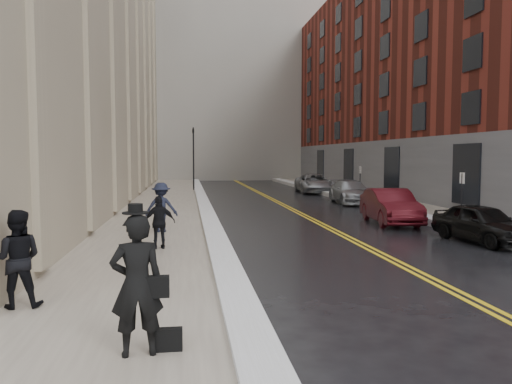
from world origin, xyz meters
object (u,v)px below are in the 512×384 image
object	(u,v)px
pedestrian_main	(137,285)
pedestrian_a	(17,259)
car_black	(482,223)
car_maroon	(390,206)
pedestrian_b	(161,207)
car_silver_near	(351,192)
pedestrian_c	(159,222)
car_silver_far	(314,183)

from	to	relation	value
pedestrian_main	pedestrian_a	world-z (taller)	pedestrian_main
car_black	pedestrian_main	xyz separation A→B (m)	(-10.43, -8.46, 0.48)
car_black	pedestrian_main	bearing A→B (deg)	-148.93
car_maroon	pedestrian_b	world-z (taller)	pedestrian_b
pedestrian_b	car_silver_near	bearing A→B (deg)	-129.44
pedestrian_a	pedestrian_c	distance (m)	5.92
pedestrian_a	pedestrian_b	bearing A→B (deg)	-108.77
pedestrian_c	pedestrian_main	bearing A→B (deg)	82.52
car_silver_near	pedestrian_a	size ratio (longest dim) A/B	2.71
pedestrian_main	pedestrian_a	distance (m)	3.48
car_silver_near	pedestrian_a	distance (m)	23.82
car_silver_near	pedestrian_b	xyz separation A→B (m)	(-10.87, -11.17, 0.35)
car_silver_near	car_silver_far	size ratio (longest dim) A/B	0.90
car_silver_far	pedestrian_main	world-z (taller)	pedestrian_main
car_silver_near	pedestrian_b	world-z (taller)	pedestrian_b
car_silver_far	pedestrian_c	distance (m)	25.70
car_silver_far	pedestrian_main	bearing A→B (deg)	-105.18
pedestrian_b	pedestrian_main	bearing A→B (deg)	95.99
car_silver_near	car_black	bearing A→B (deg)	-87.38
car_black	pedestrian_a	size ratio (longest dim) A/B	2.15
car_maroon	pedestrian_a	xyz separation A→B (m)	(-11.69, -10.85, 0.29)
car_silver_far	pedestrian_a	distance (m)	31.61
car_black	pedestrian_c	bearing A→B (deg)	174.41
car_silver_near	pedestrian_main	bearing A→B (deg)	-111.87
pedestrian_a	pedestrian_c	xyz separation A→B (m)	(2.24, 5.48, -0.11)
pedestrian_main	pedestrian_c	world-z (taller)	pedestrian_main
car_silver_far	pedestrian_a	xyz separation A→B (m)	(-13.00, -28.81, 0.29)
car_maroon	car_silver_near	xyz separation A→B (m)	(1.31, 9.10, -0.05)
pedestrian_main	pedestrian_a	size ratio (longest dim) A/B	1.11
car_black	car_maroon	size ratio (longest dim) A/B	0.84
car_maroon	pedestrian_c	bearing A→B (deg)	-144.53
car_silver_near	pedestrian_main	distance (m)	24.89
car_silver_far	pedestrian_a	world-z (taller)	pedestrian_a
pedestrian_main	pedestrian_c	size ratio (longest dim) A/B	1.25
car_black	car_silver_near	size ratio (longest dim) A/B	0.79
car_maroon	pedestrian_main	xyz separation A→B (m)	(-9.32, -13.40, 0.39)
car_black	pedestrian_a	world-z (taller)	pedestrian_a
car_black	car_maroon	xyz separation A→B (m)	(-1.12, 4.94, 0.10)
car_silver_near	pedestrian_b	size ratio (longest dim) A/B	2.69
car_silver_near	pedestrian_c	bearing A→B (deg)	-123.19
pedestrian_a	pedestrian_b	distance (m)	9.04
pedestrian_c	pedestrian_b	bearing A→B (deg)	-96.43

